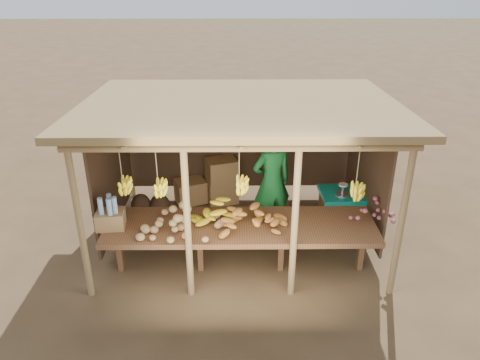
{
  "coord_description": "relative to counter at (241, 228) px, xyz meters",
  "views": [
    {
      "loc": [
        -0.07,
        -6.74,
        4.3
      ],
      "look_at": [
        0.0,
        0.0,
        1.05
      ],
      "focal_mm": 35.0,
      "sensor_mm": 36.0,
      "label": 1
    }
  ],
  "objects": [
    {
      "name": "counter",
      "position": [
        0.0,
        0.0,
        0.0
      ],
      "size": [
        3.9,
        1.05,
        0.8
      ],
      "color": "brown",
      "rests_on": "ground"
    },
    {
      "name": "onion_heap",
      "position": [
        1.9,
        0.11,
        0.24
      ],
      "size": [
        0.79,
        0.55,
        0.35
      ],
      "primitive_type": null,
      "rotation": [
        0.0,
        0.0,
        0.16
      ],
      "color": "#AC5365",
      "rests_on": "counter"
    },
    {
      "name": "tarp_crate",
      "position": [
        1.75,
        1.16,
        -0.36
      ],
      "size": [
        0.81,
        0.7,
        0.93
      ],
      "color": "brown",
      "rests_on": "ground"
    },
    {
      "name": "bottle_box",
      "position": [
        -1.85,
        -0.06,
        0.25
      ],
      "size": [
        0.42,
        0.35,
        0.5
      ],
      "color": "#9E7547",
      "rests_on": "counter"
    },
    {
      "name": "burlap_sacks",
      "position": [
        -1.62,
        1.66,
        -0.52
      ],
      "size": [
        0.72,
        0.37,
        0.51
      ],
      "color": "#493321",
      "rests_on": "ground"
    },
    {
      "name": "banana_pile",
      "position": [
        -0.33,
        0.12,
        0.24
      ],
      "size": [
        0.68,
        0.42,
        0.35
      ],
      "primitive_type": null,
      "rotation": [
        0.0,
        0.0,
        -0.03
      ],
      "color": "yellow",
      "rests_on": "counter"
    },
    {
      "name": "vendor",
      "position": [
        0.52,
        1.12,
        0.19
      ],
      "size": [
        0.79,
        0.65,
        1.85
      ],
      "primitive_type": "imported",
      "rotation": [
        0.0,
        0.0,
        3.5
      ],
      "color": "#197430",
      "rests_on": "ground"
    },
    {
      "name": "ground",
      "position": [
        -0.0,
        0.95,
        -0.74
      ],
      "size": [
        60.0,
        60.0,
        0.0
      ],
      "primitive_type": "plane",
      "color": "brown",
      "rests_on": "ground"
    },
    {
      "name": "carton_stack",
      "position": [
        -0.53,
        2.15,
        -0.35
      ],
      "size": [
        1.26,
        0.6,
        0.87
      ],
      "color": "#9E7547",
      "rests_on": "ground"
    },
    {
      "name": "stall_structure",
      "position": [
        -0.0,
        0.87,
        1.18
      ],
      "size": [
        4.7,
        3.5,
        2.43
      ],
      "color": "#9A7B4F",
      "rests_on": "ground"
    },
    {
      "name": "sweet_potato_heap",
      "position": [
        0.11,
        -0.13,
        0.24
      ],
      "size": [
        1.12,
        0.89,
        0.36
      ],
      "primitive_type": null,
      "rotation": [
        0.0,
        0.0,
        -0.36
      ],
      "color": "#C37B32",
      "rests_on": "counter"
    },
    {
      "name": "potato_heap",
      "position": [
        -0.83,
        -0.22,
        0.25
      ],
      "size": [
        1.11,
        0.69,
        0.37
      ],
      "primitive_type": null,
      "rotation": [
        0.0,
        0.0,
        0.03
      ],
      "color": "tan",
      "rests_on": "counter"
    },
    {
      "name": "tomato_basin",
      "position": [
        -1.87,
        0.15,
        0.15
      ],
      "size": [
        0.4,
        0.4,
        0.21
      ],
      "rotation": [
        0.0,
        0.0,
        0.24
      ],
      "color": "navy",
      "rests_on": "counter"
    }
  ]
}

